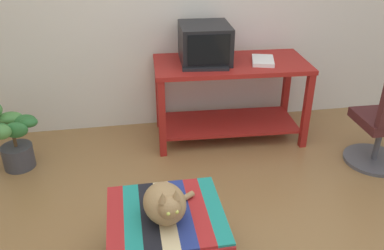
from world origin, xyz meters
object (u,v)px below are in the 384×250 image
at_px(keyboard, 205,67).
at_px(ottoman_with_blanket, 167,240).
at_px(tv_monitor, 205,44).
at_px(cat, 166,203).
at_px(desk, 230,87).
at_px(book, 263,61).
at_px(potted_plant, 14,139).

xyz_separation_m(keyboard, ottoman_with_blanket, (-0.52, -1.42, -0.56)).
bearing_deg(tv_monitor, cat, -105.49).
bearing_deg(desk, cat, -113.29).
bearing_deg(book, potted_plant, -159.88).
relative_size(tv_monitor, cat, 1.37).
bearing_deg(ottoman_with_blanket, book, 54.61).
distance_m(keyboard, potted_plant, 1.72).
bearing_deg(desk, tv_monitor, 166.49).
xyz_separation_m(book, potted_plant, (-2.19, -0.17, -0.50)).
height_order(tv_monitor, ottoman_with_blanket, tv_monitor).
relative_size(keyboard, potted_plant, 0.69).
bearing_deg(tv_monitor, desk, -13.51).
relative_size(desk, tv_monitor, 2.88).
relative_size(book, potted_plant, 0.48).
height_order(keyboard, book, book).
height_order(ottoman_with_blanket, cat, cat).
relative_size(ottoman_with_blanket, cat, 1.87).
relative_size(book, ottoman_with_blanket, 0.42).
xyz_separation_m(desk, ottoman_with_blanket, (-0.78, -1.55, -0.31)).
bearing_deg(ottoman_with_blanket, desk, 63.26).
bearing_deg(book, desk, -176.92).
distance_m(desk, book, 0.38).
height_order(keyboard, potted_plant, keyboard).
xyz_separation_m(ottoman_with_blanket, cat, (-0.00, -0.05, 0.31)).
relative_size(desk, book, 5.05).
height_order(book, cat, book).
bearing_deg(ottoman_with_blanket, cat, -93.66).
bearing_deg(keyboard, tv_monitor, 87.89).
distance_m(book, potted_plant, 2.25).
distance_m(desk, ottoman_with_blanket, 1.76).
bearing_deg(tv_monitor, ottoman_with_blanket, -105.89).
distance_m(keyboard, book, 0.55).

